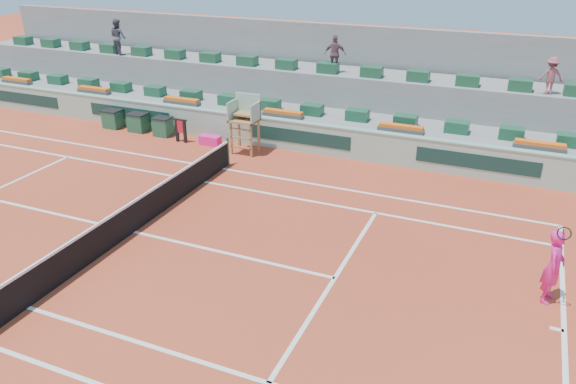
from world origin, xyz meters
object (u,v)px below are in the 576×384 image
player_bag (210,140)px  tennis_player (554,266)px  drink_cooler_a (163,126)px  umpire_chair (245,116)px

player_bag → tennis_player: bearing=-26.0°
drink_cooler_a → player_bag: bearing=-5.6°
drink_cooler_a → umpire_chair: bearing=-5.3°
player_bag → drink_cooler_a: drink_cooler_a is taller
umpire_chair → tennis_player: size_ratio=1.05×
tennis_player → drink_cooler_a: bearing=157.0°
player_bag → umpire_chair: size_ratio=0.38×
umpire_chair → tennis_player: umpire_chair is taller
tennis_player → player_bag: bearing=154.0°
player_bag → umpire_chair: umpire_chair is taller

